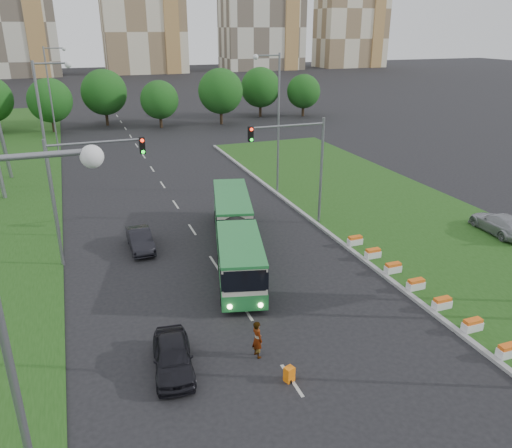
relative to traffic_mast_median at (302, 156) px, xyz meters
name	(u,v)px	position (x,y,z in m)	size (l,w,h in m)	color
ground	(297,300)	(-4.78, -10.00, -5.35)	(360.00, 360.00, 0.00)	black
grass_median	(407,220)	(8.22, -2.00, -5.27)	(14.00, 60.00, 0.15)	#1E4714
median_kerb	(327,232)	(1.27, -2.00, -5.26)	(0.30, 60.00, 0.18)	gray
lane_markings	(171,197)	(-7.78, 10.00, -5.35)	(0.20, 100.00, 0.01)	#A9A9A3
flower_planters	(416,284)	(1.92, -11.40, -4.90)	(1.10, 13.70, 0.60)	white
traffic_mast_median	(302,156)	(0.00, 0.00, 0.00)	(5.76, 0.32, 8.00)	slate
traffic_mast_left	(79,181)	(-15.16, -1.00, 0.00)	(5.76, 0.32, 8.00)	slate
street_lamps	(195,156)	(-7.78, 0.00, 0.65)	(36.00, 60.00, 12.00)	slate
tree_line	(208,93)	(5.22, 45.00, -0.85)	(120.00, 8.00, 9.00)	#194C14
midrise_east	(352,9)	(85.22, 140.00, 14.65)	(24.00, 14.00, 40.00)	beige
articulated_bus	(233,233)	(-6.29, -3.20, -3.80)	(2.40, 15.38, 2.53)	beige
car_left_near	(173,356)	(-12.34, -13.57, -4.65)	(1.66, 4.14, 1.41)	black
car_left_far	(140,240)	(-11.83, -0.17, -4.67)	(1.43, 4.11, 1.35)	black
car_median	(500,223)	(12.67, -6.56, -4.48)	(2.01, 4.94, 1.43)	#9799A0
pedestrian	(257,339)	(-8.57, -13.91, -4.44)	(0.66, 0.43, 1.81)	gray
shopping_trolley	(289,374)	(-7.90, -15.98, -5.02)	(0.39, 0.42, 0.68)	orange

